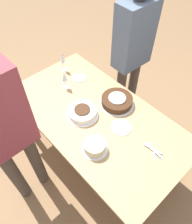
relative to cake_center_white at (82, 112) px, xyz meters
The scene contains 12 objects.
ground_plane 0.78m from the cake_center_white, 137.99° to the right, with size 12.00×12.00×0.00m, color #8E6B47.
dining_table 0.18m from the cake_center_white, 137.99° to the right, with size 1.77×0.95×0.73m.
cake_center_white is the anchor object (origin of this frame).
cake_front_chocolate 0.35m from the cake_center_white, 109.60° to the right, with size 0.34×0.34×0.08m.
cake_back_decorated 0.39m from the cake_center_white, 154.95° to the left, with size 0.22×0.22×0.09m.
wine_glass_near 0.42m from the cake_center_white, 14.94° to the right, with size 0.07×0.07×0.20m.
wine_glass_far 0.69m from the cake_center_white, 22.63° to the right, with size 0.07×0.07×0.23m.
dessert_plate_left 0.38m from the cake_center_white, 155.34° to the right, with size 0.19×0.19×0.01m.
dessert_plate_right 0.51m from the cake_center_white, 35.76° to the right, with size 0.15×0.15×0.01m.
fork_pile 0.71m from the cake_center_white, 165.17° to the right, with size 0.19×0.10×0.01m.
person_cutting 0.87m from the cake_center_white, 79.50° to the right, with size 0.24×0.41×1.67m.
person_watching 0.72m from the cake_center_white, 83.41° to the left, with size 0.22×0.40×1.75m.
Camera 1 is at (-0.94, 0.86, 2.31)m, focal length 35.00 mm.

